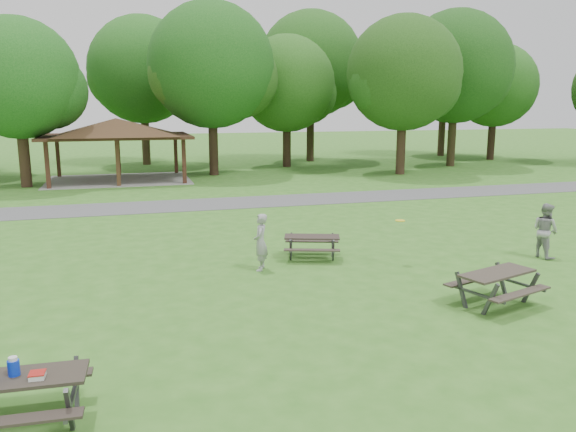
% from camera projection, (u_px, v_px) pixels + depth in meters
% --- Properties ---
extents(ground, '(160.00, 160.00, 0.00)m').
position_uv_depth(ground, '(295.00, 306.00, 12.92)').
color(ground, '#346E1F').
rests_on(ground, ground).
extents(asphalt_path, '(120.00, 3.20, 0.02)m').
position_uv_depth(asphalt_path, '(208.00, 204.00, 26.10)').
color(asphalt_path, '#4E4F51').
rests_on(asphalt_path, ground).
extents(pavilion, '(8.60, 7.01, 3.76)m').
position_uv_depth(pavilion, '(116.00, 130.00, 33.84)').
color(pavilion, '#371D14').
rests_on(pavilion, ground).
extents(tree_row_d, '(6.93, 6.60, 9.27)m').
position_uv_depth(tree_row_d, '(19.00, 82.00, 30.58)').
color(tree_row_d, '#332116').
rests_on(tree_row_d, ground).
extents(tree_row_e, '(8.40, 8.00, 11.02)m').
position_uv_depth(tree_row_e, '(213.00, 69.00, 35.74)').
color(tree_row_e, black).
rests_on(tree_row_e, ground).
extents(tree_row_f, '(7.35, 7.00, 9.55)m').
position_uv_depth(tree_row_f, '(288.00, 87.00, 40.86)').
color(tree_row_f, black).
rests_on(tree_row_f, ground).
extents(tree_row_g, '(7.77, 7.40, 10.25)m').
position_uv_depth(tree_row_g, '(405.00, 77.00, 36.28)').
color(tree_row_g, '#311F15').
rests_on(tree_row_g, ground).
extents(tree_row_h, '(8.61, 8.20, 11.37)m').
position_uv_depth(tree_row_h, '(457.00, 70.00, 41.08)').
color(tree_row_h, '#2E2214').
rests_on(tree_row_h, ground).
extents(tree_row_i, '(7.14, 6.80, 9.52)m').
position_uv_depth(tree_row_i, '(496.00, 88.00, 46.22)').
color(tree_row_i, black).
rests_on(tree_row_i, ground).
extents(tree_deep_b, '(8.40, 8.00, 11.13)m').
position_uv_depth(tree_deep_b, '(144.00, 73.00, 42.17)').
color(tree_deep_b, '#312216').
rests_on(tree_deep_b, ground).
extents(tree_deep_c, '(8.82, 8.40, 11.90)m').
position_uv_depth(tree_deep_c, '(312.00, 68.00, 44.66)').
color(tree_deep_c, black).
rests_on(tree_deep_c, ground).
extents(tree_deep_d, '(8.40, 8.00, 11.27)m').
position_uv_depth(tree_deep_d, '(445.00, 76.00, 49.70)').
color(tree_deep_d, black).
rests_on(tree_deep_d, ground).
extents(picnic_table_near, '(1.93, 1.58, 1.30)m').
position_uv_depth(picnic_table_near, '(3.00, 382.00, 7.87)').
color(picnic_table_near, '#29241E').
rests_on(picnic_table_near, ground).
extents(picnic_table_middle, '(1.98, 1.77, 0.71)m').
position_uv_depth(picnic_table_middle, '(312.00, 241.00, 16.84)').
color(picnic_table_middle, '#2A221E').
rests_on(picnic_table_middle, ground).
extents(picnic_table_far, '(2.25, 2.00, 0.82)m').
position_uv_depth(picnic_table_far, '(497.00, 280.00, 12.88)').
color(picnic_table_far, '#302A23').
rests_on(picnic_table_far, ground).
extents(frisbee_in_flight, '(0.36, 0.36, 0.02)m').
position_uv_depth(frisbee_in_flight, '(400.00, 221.00, 16.11)').
color(frisbee_in_flight, yellow).
rests_on(frisbee_in_flight, ground).
extents(frisbee_thrower, '(0.56, 0.68, 1.60)m').
position_uv_depth(frisbee_thrower, '(261.00, 242.00, 15.60)').
color(frisbee_thrower, '#959597').
rests_on(frisbee_thrower, ground).
extents(frisbee_catcher, '(0.73, 0.89, 1.67)m').
position_uv_depth(frisbee_catcher, '(545.00, 230.00, 16.90)').
color(frisbee_catcher, '#969698').
rests_on(frisbee_catcher, ground).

